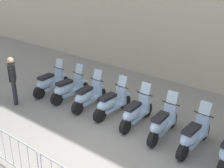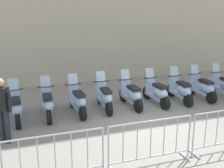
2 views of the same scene
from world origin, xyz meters
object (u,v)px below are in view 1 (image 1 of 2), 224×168
(motorcycle_6, at_px, (193,136))
(barrier_segment_2, at_px, (12,154))
(motorcycle_2, at_px, (88,96))
(officer_near_row_end, at_px, (13,78))
(motorcycle_0, at_px, (50,82))
(motorcycle_1, at_px, (68,89))
(motorcycle_3, at_px, (111,103))
(motorcycle_4, at_px, (135,112))
(motorcycle_5, at_px, (162,124))

(motorcycle_6, xyz_separation_m, barrier_segment_2, (-3.14, -3.35, 0.07))
(motorcycle_6, bearing_deg, motorcycle_2, 176.36)
(motorcycle_6, distance_m, officer_near_row_end, 6.23)
(motorcycle_0, bearing_deg, motorcycle_1, 0.05)
(motorcycle_3, relative_size, officer_near_row_end, 1.00)
(motorcycle_4, distance_m, motorcycle_5, 0.97)
(motorcycle_1, height_order, motorcycle_5, same)
(motorcycle_3, distance_m, motorcycle_5, 1.94)
(motorcycle_5, xyz_separation_m, officer_near_row_end, (-5.17, -1.09, 0.53))
(motorcycle_4, height_order, barrier_segment_2, motorcycle_4)
(motorcycle_0, height_order, motorcycle_5, same)
(motorcycle_2, xyz_separation_m, motorcycle_4, (1.93, -0.05, 0.00))
(motorcycle_2, bearing_deg, motorcycle_0, 178.05)
(motorcycle_1, xyz_separation_m, motorcycle_6, (4.81, -0.31, 0.00))
(motorcycle_0, relative_size, motorcycle_3, 1.00)
(motorcycle_2, xyz_separation_m, motorcycle_6, (3.84, -0.24, 0.00))
(motorcycle_2, distance_m, officer_near_row_end, 2.66)
(motorcycle_1, relative_size, barrier_segment_2, 0.86)
(motorcycle_0, bearing_deg, barrier_segment_2, -54.33)
(motorcycle_4, bearing_deg, motorcycle_6, -5.92)
(motorcycle_1, bearing_deg, motorcycle_6, -3.69)
(motorcycle_2, distance_m, motorcycle_6, 3.85)
(motorcycle_6, distance_m, barrier_segment_2, 4.59)
(motorcycle_0, distance_m, motorcycle_2, 1.93)
(motorcycle_1, xyz_separation_m, officer_near_row_end, (-1.32, -1.31, 0.53))
(motorcycle_5, bearing_deg, motorcycle_2, 176.90)
(barrier_segment_2, bearing_deg, motorcycle_0, 125.67)
(motorcycle_0, relative_size, barrier_segment_2, 0.86)
(motorcycle_1, distance_m, barrier_segment_2, 4.02)
(motorcycle_1, bearing_deg, motorcycle_5, -3.30)
(motorcycle_1, height_order, motorcycle_2, same)
(motorcycle_3, bearing_deg, officer_near_row_end, -158.48)
(motorcycle_2, bearing_deg, officer_near_row_end, -151.41)
(motorcycle_1, height_order, officer_near_row_end, officer_near_row_end)
(motorcycle_5, bearing_deg, motorcycle_0, 177.36)
(motorcycle_1, xyz_separation_m, motorcycle_5, (3.86, -0.22, 0.00))
(barrier_segment_2, bearing_deg, motorcycle_2, 100.99)
(motorcycle_1, height_order, motorcycle_4, same)
(motorcycle_1, xyz_separation_m, barrier_segment_2, (1.67, -3.66, 0.07))
(motorcycle_3, relative_size, motorcycle_5, 1.00)
(motorcycle_3, distance_m, motorcycle_4, 0.97)
(motorcycle_2, distance_m, barrier_segment_2, 3.66)
(motorcycle_3, distance_m, officer_near_row_end, 3.53)
(motorcycle_0, bearing_deg, motorcycle_5, -2.64)
(motorcycle_4, bearing_deg, motorcycle_2, 178.64)
(motorcycle_5, bearing_deg, motorcycle_3, 174.43)
(motorcycle_1, relative_size, motorcycle_3, 1.00)
(motorcycle_6, bearing_deg, motorcycle_3, 174.52)
(motorcycle_2, relative_size, officer_near_row_end, 1.00)
(motorcycle_5, relative_size, barrier_segment_2, 0.86)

